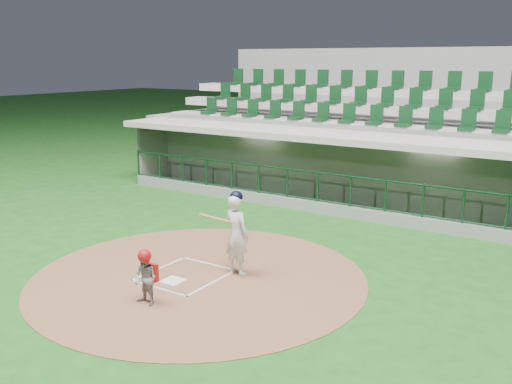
% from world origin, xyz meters
% --- Properties ---
extents(ground, '(120.00, 120.00, 0.00)m').
position_xyz_m(ground, '(0.00, 0.00, 0.00)').
color(ground, '#174C15').
rests_on(ground, ground).
extents(dirt_circle, '(7.20, 7.20, 0.01)m').
position_xyz_m(dirt_circle, '(0.30, -0.20, 0.01)').
color(dirt_circle, brown).
rests_on(dirt_circle, ground).
extents(home_plate, '(0.43, 0.43, 0.02)m').
position_xyz_m(home_plate, '(0.00, -0.70, 0.02)').
color(home_plate, white).
rests_on(home_plate, dirt_circle).
extents(batter_box_chalk, '(1.55, 1.80, 0.01)m').
position_xyz_m(batter_box_chalk, '(0.00, -0.30, 0.02)').
color(batter_box_chalk, white).
rests_on(batter_box_chalk, ground).
extents(dugout_structure, '(16.40, 3.70, 3.00)m').
position_xyz_m(dugout_structure, '(0.13, 7.82, 0.96)').
color(dugout_structure, slate).
rests_on(dugout_structure, ground).
extents(seating_deck, '(17.00, 6.72, 5.15)m').
position_xyz_m(seating_deck, '(0.00, 10.91, 1.42)').
color(seating_deck, gray).
rests_on(seating_deck, ground).
extents(batter, '(0.90, 0.92, 1.86)m').
position_xyz_m(batter, '(0.86, 0.42, 0.94)').
color(batter, silver).
rests_on(batter, dirt_circle).
extents(catcher, '(0.53, 0.43, 1.10)m').
position_xyz_m(catcher, '(0.35, -1.84, 0.56)').
color(catcher, gray).
rests_on(catcher, dirt_circle).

